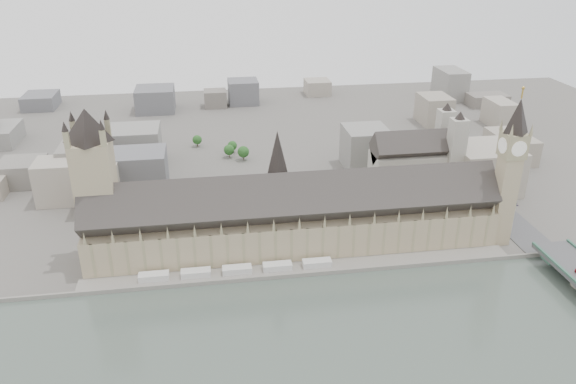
{
  "coord_description": "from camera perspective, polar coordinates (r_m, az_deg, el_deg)",
  "views": [
    {
      "loc": [
        -53.31,
        -300.71,
        190.92
      ],
      "look_at": [
        -1.97,
        34.67,
        34.85
      ],
      "focal_mm": 35.0,
      "sensor_mm": 36.0,
      "label": 1
    }
  ],
  "objects": [
    {
      "name": "ground",
      "position": [
        360.16,
        1.15,
        -7.32
      ],
      "size": [
        900.0,
        900.0,
        0.0
      ],
      "primitive_type": "plane",
      "color": "#595651",
      "rests_on": "ground"
    },
    {
      "name": "embankment_wall",
      "position": [
        346.92,
        1.58,
        -8.4
      ],
      "size": [
        600.0,
        1.5,
        3.0
      ],
      "primitive_type": "cube",
      "color": "gray",
      "rests_on": "ground"
    },
    {
      "name": "river_terrace",
      "position": [
        353.39,
        1.36,
        -7.82
      ],
      "size": [
        270.0,
        15.0,
        2.0
      ],
      "primitive_type": "cube",
      "color": "gray",
      "rests_on": "ground"
    },
    {
      "name": "terrace_tents",
      "position": [
        348.4,
        -5.2,
        -7.86
      ],
      "size": [
        118.0,
        7.0,
        4.0
      ],
      "color": "silver",
      "rests_on": "river_terrace"
    },
    {
      "name": "palace_of_westminster",
      "position": [
        365.79,
        0.66,
        -2.68
      ],
      "size": [
        265.0,
        40.73,
        55.44
      ],
      "color": "gray",
      "rests_on": "ground"
    },
    {
      "name": "elizabeth_tower",
      "position": [
        386.71,
        21.63,
        2.81
      ],
      "size": [
        17.0,
        17.0,
        107.5
      ],
      "color": "gray",
      "rests_on": "ground"
    },
    {
      "name": "victoria_tower",
      "position": [
        360.38,
        -19.01,
        1.16
      ],
      "size": [
        30.0,
        30.0,
        100.0
      ],
      "color": "gray",
      "rests_on": "ground"
    },
    {
      "name": "central_tower",
      "position": [
        355.39,
        -1.07,
        2.72
      ],
      "size": [
        13.0,
        13.0,
        48.0
      ],
      "color": "gray",
      "rests_on": "ground"
    },
    {
      "name": "westminster_abbey",
      "position": [
        459.42,
        12.9,
        2.89
      ],
      "size": [
        68.0,
        36.0,
        64.0
      ],
      "color": "#9B978B",
      "rests_on": "ground"
    },
    {
      "name": "city_skyline_inland",
      "position": [
        574.63,
        -3.0,
        7.26
      ],
      "size": [
        720.0,
        360.0,
        38.0
      ],
      "primitive_type": null,
      "color": "gray",
      "rests_on": "ground"
    },
    {
      "name": "park_trees",
      "position": [
        406.98,
        -1.66,
        -2.1
      ],
      "size": [
        110.0,
        30.0,
        15.0
      ],
      "primitive_type": null,
      "color": "#1D4418",
      "rests_on": "ground"
    },
    {
      "name": "car_approach",
      "position": [
        444.49,
        22.11,
        -1.11
      ],
      "size": [
        2.87,
        5.76,
        1.61
      ],
      "primitive_type": "imported",
      "rotation": [
        0.0,
        0.0,
        0.11
      ],
      "color": "gray",
      "rests_on": "westminster_bridge"
    }
  ]
}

